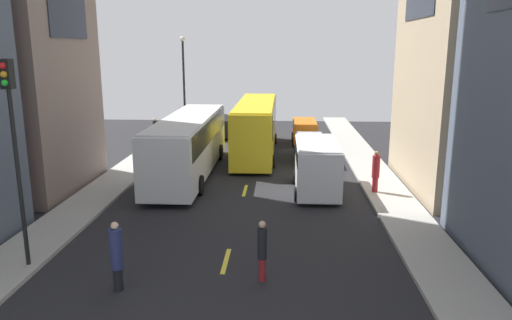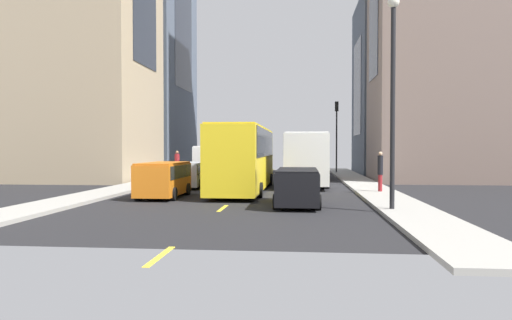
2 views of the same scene
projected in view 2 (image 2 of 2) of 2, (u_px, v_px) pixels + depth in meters
ground_plane at (254, 184)px, 31.40m from camera, size 40.49×40.49×0.00m
sidewalk_west at (363, 184)px, 30.71m from camera, size 2.21×44.00×0.15m
sidewalk_east at (150, 182)px, 32.09m from camera, size 2.21×44.00×0.15m
lane_stripe_0 at (273, 170)px, 52.30m from camera, size 0.16×2.00×0.01m
lane_stripe_1 at (268, 174)px, 43.94m from camera, size 0.16×2.00×0.01m
lane_stripe_2 at (260, 180)px, 35.58m from camera, size 0.16×2.00×0.01m
lane_stripe_3 at (247, 190)px, 27.22m from camera, size 0.16×2.00×0.01m
lane_stripe_4 at (223, 208)px, 18.86m from camera, size 0.16×2.00×0.01m
lane_stripe_5 at (160, 256)px, 10.50m from camera, size 0.16×2.00×0.01m
building_west_0 at (407, 88)px, 44.14m from camera, size 9.33×10.05×16.25m
city_bus_white at (305, 154)px, 32.17m from camera, size 2.81×12.56×3.35m
streetcar_yellow at (245, 153)px, 26.74m from camera, size 2.70×12.31×3.59m
delivery_van_white at (213, 160)px, 35.95m from camera, size 2.25×5.08×2.58m
car_black_0 at (297, 184)px, 19.75m from camera, size 1.89×4.42×1.54m
car_silver_1 at (190, 173)px, 28.85m from camera, size 1.95×4.21×1.54m
car_orange_2 at (164, 177)px, 22.95m from camera, size 1.93×4.16×1.73m
pedestrian_crossing_mid at (300, 161)px, 45.80m from camera, size 0.39×0.39×2.17m
pedestrian_crossing_near at (255, 162)px, 45.37m from camera, size 0.29×0.29×1.97m
pedestrian_walking_far at (177, 163)px, 36.49m from camera, size 0.38×0.38×2.07m
pedestrian_waiting_curb at (380, 170)px, 24.67m from camera, size 0.29×0.29×2.09m
traffic_light_near_corner at (337, 124)px, 44.13m from camera, size 0.32×0.44×6.64m
streetlamp_near at (393, 81)px, 17.49m from camera, size 0.44×0.44×7.92m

